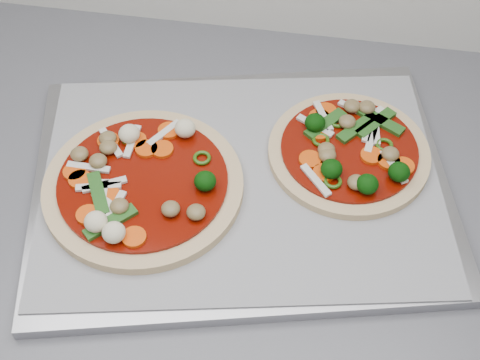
# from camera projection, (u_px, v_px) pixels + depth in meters

# --- Properties ---
(baking_tray) EXTENTS (0.52, 0.44, 0.01)m
(baking_tray) POSITION_uv_depth(u_px,v_px,m) (241.00, 183.00, 0.75)
(baking_tray) COLOR #9D9CA2
(baking_tray) RESTS_ON countertop
(parchment) EXTENTS (0.49, 0.40, 0.00)m
(parchment) POSITION_uv_depth(u_px,v_px,m) (241.00, 179.00, 0.74)
(parchment) COLOR gray
(parchment) RESTS_ON baking_tray
(pizza_left) EXTENTS (0.25, 0.25, 0.04)m
(pizza_left) POSITION_uv_depth(u_px,v_px,m) (141.00, 183.00, 0.72)
(pizza_left) COLOR #D4B284
(pizza_left) RESTS_ON parchment
(pizza_right) EXTENTS (0.24, 0.24, 0.03)m
(pizza_right) POSITION_uv_depth(u_px,v_px,m) (350.00, 150.00, 0.75)
(pizza_right) COLOR #D4B284
(pizza_right) RESTS_ON parchment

